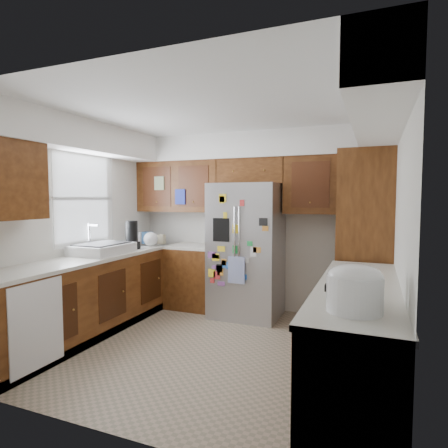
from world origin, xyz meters
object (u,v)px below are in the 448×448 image
(pantry, at_px, (365,243))
(paper_towel, at_px, (358,282))
(fridge, at_px, (247,250))
(rice_cooker, at_px, (355,287))

(pantry, distance_m, paper_towel, 2.07)
(fridge, xyz_separation_m, paper_towel, (1.51, -2.12, 0.14))
(paper_towel, bearing_deg, rice_cooker, -91.20)
(fridge, relative_size, rice_cooker, 5.28)
(fridge, height_order, rice_cooker, fridge)
(pantry, relative_size, fridge, 1.19)
(pantry, height_order, paper_towel, pantry)
(rice_cooker, bearing_deg, paper_towel, 88.80)
(pantry, bearing_deg, rice_cooker, -90.01)
(pantry, xyz_separation_m, paper_towel, (0.01, -2.07, -0.04))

